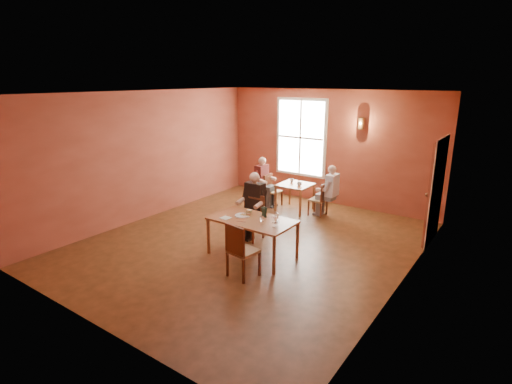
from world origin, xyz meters
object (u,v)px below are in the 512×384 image
Objects in this scene: chair_diner_maroon at (273,191)px; diner_main at (250,209)px; chair_empty at (243,250)px; chair_diner_main at (251,218)px; diner_white at (319,191)px; second_table at (295,197)px; diner_maroon at (272,183)px; main_table at (252,237)px; chair_diner_white at (318,199)px.

diner_main is at bearing 21.00° from chair_diner_maroon.
diner_main is 1.63m from chair_empty.
diner_white reaches higher than chair_diner_main.
second_table is 0.63× the size of diner_maroon.
chair_empty is 1.23× the size of second_table.
diner_maroon is at bearing -90.00° from chair_diner_maroon.
diner_main is at bearing 130.22° from chair_empty.
diner_main reaches higher than chair_empty.
chair_diner_maroon is at bearing 115.48° from main_table.
chair_diner_white is 1.30m from chair_diner_maroon.
chair_diner_white is 1.35m from diner_maroon.
chair_diner_main is at bearing -84.85° from second_table.
diner_white is at bearing -90.00° from chair_diner_white.
diner_white is (0.03, 0.00, 0.20)m from chair_diner_white.
diner_main reaches higher than diner_maroon.
chair_diner_maroon reaches higher than chair_diner_white.
diner_main is at bearing 168.36° from chair_diner_white.
diner_main is at bearing 90.00° from chair_diner_main.
diner_maroon reaches higher than diner_white.
chair_diner_white is at bearing 90.00° from chair_diner_maroon.
diner_white is at bearing -102.55° from chair_diner_main.
diner_main is 1.70× the size of second_table.
diner_white is 1.36m from diner_maroon.
chair_empty reaches higher than chair_diner_maroon.
chair_diner_maroon reaches higher than second_table.
diner_white is (-0.02, 2.82, 0.25)m from main_table.
chair_diner_main is 1.11× the size of chair_diner_white.
chair_diner_main is 0.75× the size of diner_white.
chair_empty is 3.60m from chair_diner_white.
chair_empty is at bearing 25.44° from chair_diner_maroon.
second_table is (-0.70, 2.82, -0.02)m from main_table.
chair_empty is at bearing -64.71° from main_table.
main_table is 1.89× the size of chair_diner_maroon.
diner_main is at bearing 128.88° from main_table.
main_table is 1.89× the size of chair_diner_white.
chair_diner_maroon is (-1.30, 0.00, 0.00)m from chair_diner_white.
chair_diner_white reaches higher than second_table.
diner_maroon reaches higher than chair_diner_white.
chair_diner_main is 1.18× the size of second_table.
diner_main is 1.07× the size of diner_maroon.
chair_diner_white reaches higher than main_table.
diner_main is 2.37m from diner_maroon.
main_table is at bearing -179.68° from diner_white.
second_table is (-0.20, 2.17, -0.12)m from chair_diner_main.
diner_maroon reaches higher than chair_empty.
diner_maroon is (-1.33, 0.00, 0.21)m from chair_diner_white.
chair_empty is 1.16× the size of chair_diner_maroon.
chair_diner_main reaches higher than second_table.
chair_diner_maroon is (-1.35, 2.82, 0.05)m from main_table.
chair_diner_maroon is at bearing 180.00° from second_table.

